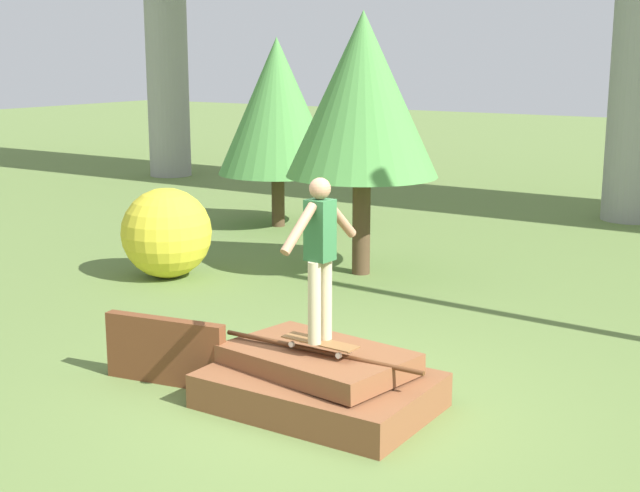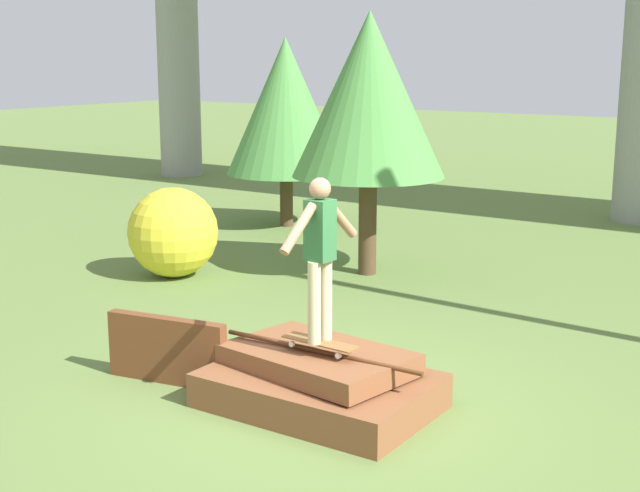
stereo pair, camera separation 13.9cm
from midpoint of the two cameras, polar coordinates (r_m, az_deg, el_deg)
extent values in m
plane|color=olive|center=(8.49, -0.51, -10.25)|extent=(80.00, 80.00, 0.00)
cube|color=brown|center=(8.43, -0.51, -9.22)|extent=(2.07, 1.40, 0.33)
cube|color=brown|center=(8.46, -0.67, -7.25)|extent=(1.90, 1.34, 0.24)
cylinder|color=#5B3319|center=(8.29, -0.52, -6.77)|extent=(2.14, 0.04, 0.04)
cube|color=brown|center=(9.09, -10.32, -6.63)|extent=(1.32, 0.35, 0.68)
cube|color=brown|center=(8.23, -0.49, -6.16)|extent=(0.78, 0.24, 0.01)
cylinder|color=silver|center=(8.16, 1.38, -6.72)|extent=(0.06, 0.03, 0.05)
cylinder|color=silver|center=(8.04, 0.70, -7.03)|extent=(0.06, 0.03, 0.05)
cylinder|color=silver|center=(8.46, -1.61, -6.02)|extent=(0.06, 0.03, 0.05)
cylinder|color=silver|center=(8.34, -2.31, -6.30)|extent=(0.06, 0.03, 0.05)
cylinder|color=#C6B78E|center=(8.18, -0.13, -3.41)|extent=(0.12, 0.12, 0.77)
cylinder|color=#C6B78E|center=(8.05, -0.85, -3.68)|extent=(0.12, 0.12, 0.77)
cube|color=#2D6638|center=(7.96, -0.50, 1.03)|extent=(0.23, 0.22, 0.55)
sphere|color=#A37556|center=(7.90, -0.50, 3.70)|extent=(0.20, 0.20, 0.20)
cylinder|color=#A37556|center=(8.20, 0.79, 1.78)|extent=(0.12, 0.47, 0.42)
cylinder|color=#A37556|center=(7.71, -1.87, 1.11)|extent=(0.12, 0.47, 0.42)
cylinder|color=gray|center=(24.29, -9.99, 13.15)|extent=(1.10, 1.10, 7.40)
cylinder|color=#4C3823|center=(13.25, 2.36, 1.33)|extent=(0.27, 0.27, 1.47)
cone|color=#4C8E42|center=(13.03, 2.44, 9.67)|extent=(2.24, 2.24, 2.37)
cylinder|color=#4C3823|center=(16.99, -2.93, 2.97)|extent=(0.25, 0.25, 1.02)
cone|color=#4C8E42|center=(16.80, -3.00, 8.94)|extent=(2.24, 2.24, 2.52)
sphere|color=gold|center=(13.25, -10.09, 0.83)|extent=(1.33, 1.33, 1.33)
camera|label=1|loc=(0.07, -90.50, -0.11)|focal=50.00mm
camera|label=2|loc=(0.07, 89.50, 0.11)|focal=50.00mm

